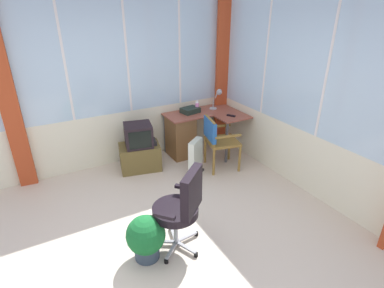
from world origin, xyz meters
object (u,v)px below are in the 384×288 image
spray_bottle (197,106)px  wooden_armchair (216,136)px  desk (184,133)px  space_heater (196,157)px  desk_lamp (219,96)px  paper_tray (190,110)px  tv_remote (231,116)px  tv_on_stand (140,149)px  potted_plant (146,237)px  office_chair (182,205)px

spray_bottle → wooden_armchair: size_ratio=0.25×
desk → space_heater: (-0.16, -0.70, -0.11)m
desk_lamp → paper_tray: 0.58m
tv_remote → spray_bottle: 0.64m
tv_on_stand → space_heater: tv_on_stand is taller
tv_remote → spray_bottle: size_ratio=0.69×
space_heater → potted_plant: size_ratio=1.17×
office_chair → desk: bearing=61.8°
desk → space_heater: desk is taller
tv_on_stand → space_heater: 0.93m
desk → paper_tray: bearing=22.7°
wooden_armchair → office_chair: (-1.31, -1.36, 0.00)m
paper_tray → space_heater: bearing=-112.5°
tv_remote → office_chair: 2.40m
space_heater → desk_lamp: bearing=38.9°
space_heater → office_chair: bearing=-124.9°
desk → space_heater: size_ratio=2.15×
desk → office_chair: office_chair is taller
office_chair → space_heater: office_chair is taller
paper_tray → potted_plant: paper_tray is taller
desk_lamp → office_chair: bearing=-131.4°
tv_on_stand → wooden_armchair: bearing=-28.2°
desk_lamp → tv_on_stand: bearing=-176.3°
desk_lamp → spray_bottle: size_ratio=1.73×
spray_bottle → wooden_armchair: spray_bottle is taller
wooden_armchair → paper_tray: bearing=94.1°
space_heater → paper_tray: bearing=67.5°
wooden_armchair → office_chair: size_ratio=0.88×
wooden_armchair → space_heater: bearing=-178.6°
space_heater → potted_plant: (-1.34, -1.30, -0.03)m
paper_tray → wooden_armchair: 0.79m
office_chair → space_heater: size_ratio=1.66×
spray_bottle → tv_on_stand: size_ratio=0.28×
desk → desk_lamp: size_ratio=3.43×
desk_lamp → paper_tray: desk_lamp is taller
wooden_armchair → desk: bearing=107.3°
spray_bottle → office_chair: size_ratio=0.22×
desk → wooden_armchair: 0.74m
desk → desk_lamp: bearing=-0.6°
spray_bottle → paper_tray: spray_bottle is taller
office_chair → wooden_armchair: bearing=46.0°
paper_tray → space_heater: paper_tray is taller
office_chair → paper_tray: bearing=59.3°
paper_tray → desk_lamp: bearing=-7.9°
tv_remote → paper_tray: (-0.52, 0.50, 0.03)m
wooden_armchair → space_heater: size_ratio=1.47×
spray_bottle → tv_on_stand: 1.29m
desk_lamp → tv_remote: 0.49m
wooden_armchair → space_heater: wooden_armchair is taller
desk_lamp → space_heater: desk_lamp is taller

